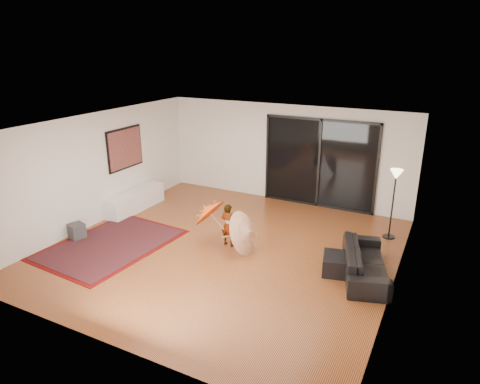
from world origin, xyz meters
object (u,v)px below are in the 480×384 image
Objects in this scene: sofa at (365,262)px; child at (228,225)px; media_console at (135,200)px; ottoman at (339,264)px.

child is (-2.95, -0.06, 0.20)m from sofa.
media_console is 5.80m from ottoman.
child reaches higher than sofa.
sofa is (6.20, -0.69, 0.02)m from media_console.
sofa reaches higher than ottoman.
media_console is 1.95× the size of child.
sofa reaches higher than media_console.
ottoman is (-0.46, -0.14, -0.11)m from sofa.
media_console is at bearing 67.11° from sofa.
sofa is at bearing -5.65° from media_console.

